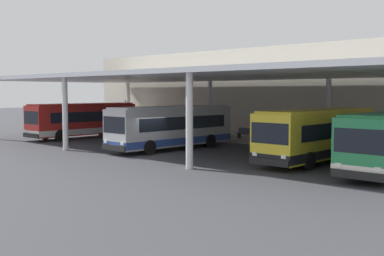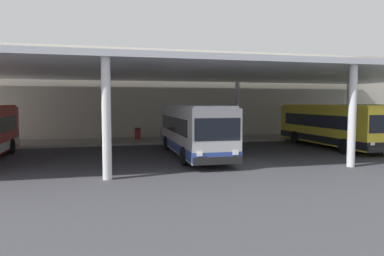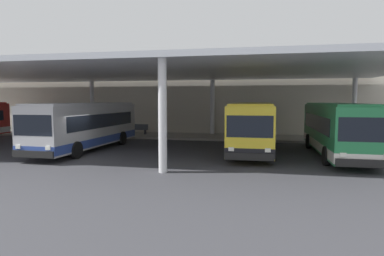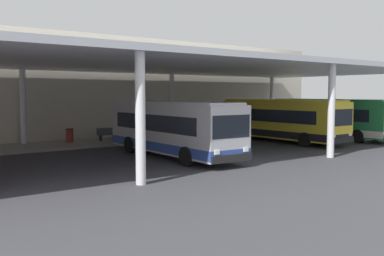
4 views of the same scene
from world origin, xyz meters
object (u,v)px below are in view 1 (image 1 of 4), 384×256
at_px(bus_middle_bay, 318,135).
at_px(trash_bin, 223,131).
at_px(bench_waiting, 246,133).
at_px(bus_nearest_bay, 83,120).
at_px(banner_sign, 126,113).
at_px(bus_second_bay, 172,127).

xyz_separation_m(bus_middle_bay, trash_bin, (-13.51, 7.48, -0.98)).
distance_m(bench_waiting, trash_bin, 2.86).
height_order(bus_nearest_bay, bench_waiting, bus_nearest_bay).
bearing_deg(trash_bin, banner_sign, -174.52).
relative_size(bus_middle_bay, bench_waiting, 5.85).
distance_m(bus_second_bay, bench_waiting, 8.79).
bearing_deg(bench_waiting, bus_second_bay, -91.95).
height_order(bus_nearest_bay, bus_middle_bay, same).
bearing_deg(bus_nearest_bay, bench_waiting, 32.03).
xyz_separation_m(bus_second_bay, banner_sign, (-14.95, 7.85, 0.32)).
distance_m(bus_middle_bay, banner_sign, 26.66).
bearing_deg(bus_middle_bay, bus_second_bay, -171.92).
xyz_separation_m(bus_middle_bay, bench_waiting, (-10.66, 7.17, -0.99)).
distance_m(bench_waiting, banner_sign, 15.33).
bearing_deg(bench_waiting, banner_sign, -176.71).
distance_m(bus_nearest_bay, bus_second_bay, 12.43).
bearing_deg(bus_second_bay, banner_sign, 152.30).
xyz_separation_m(bus_second_bay, bench_waiting, (0.30, 8.73, -0.99)).
bearing_deg(trash_bin, bus_second_bay, -74.25).
relative_size(bus_second_bay, trash_bin, 10.80).
xyz_separation_m(trash_bin, banner_sign, (-12.40, -1.19, 1.30)).
bearing_deg(bus_nearest_bay, bus_second_bay, -3.58).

